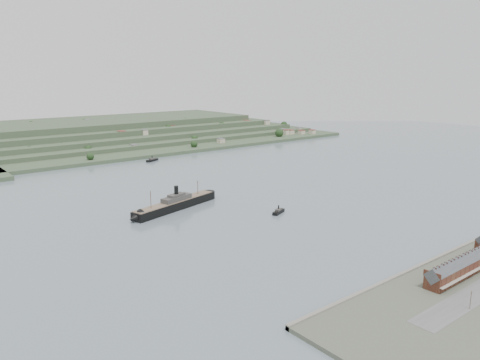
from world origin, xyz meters
TOP-DOWN VIEW (x-y plane):
  - ground at (0.00, 0.00)m, footprint 1400.00×1400.00m
  - terrace_row at (-10.00, -168.02)m, footprint 55.60×9.80m
  - far_peninsula at (27.91, 393.10)m, footprint 760.00×309.00m
  - steamship at (-58.15, 24.74)m, footprint 86.12×31.73m
  - tugboat at (-3.20, -30.77)m, footprint 14.12×8.56m
  - ferry_east at (25.54, 212.51)m, footprint 17.58×11.15m

SIDE VIEW (x-z plane):
  - ground at x=0.00m, z-range 0.00..0.00m
  - tugboat at x=-3.20m, z-range -1.58..4.60m
  - ferry_east at x=25.54m, z-range -1.66..4.75m
  - steamship at x=-58.15m, z-range -6.64..14.41m
  - terrace_row at x=-10.00m, z-range 1.30..12.38m
  - far_peninsula at x=27.91m, z-range -3.12..26.88m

